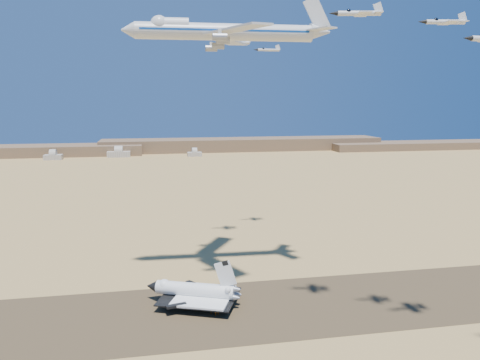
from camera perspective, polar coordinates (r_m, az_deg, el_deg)
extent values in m
plane|color=tan|center=(171.68, -4.39, -15.84)|extent=(1200.00, 1200.00, 0.00)
cube|color=#4A3825|center=(171.67, -4.39, -15.84)|extent=(600.00, 50.00, 0.06)
cube|color=brown|center=(710.41, 0.40, 4.38)|extent=(420.00, 60.00, 18.00)
cube|color=brown|center=(786.85, 21.34, 3.97)|extent=(300.00, 60.00, 11.00)
cube|color=#B8B1A2|center=(640.23, -21.80, 2.60)|extent=(22.00, 14.00, 6.50)
cube|color=#B8B1A2|center=(644.50, -14.55, 3.06)|extent=(30.00, 15.00, 7.50)
cube|color=#B8B1A2|center=(635.69, -5.57, 3.15)|extent=(19.00, 12.50, 5.50)
cylinder|color=white|center=(176.73, -5.57, -13.18)|extent=(28.55, 15.57, 5.04)
cone|color=black|center=(181.94, -10.63, -12.62)|extent=(5.56, 5.96, 4.79)
sphere|color=white|center=(180.04, -9.22, -12.57)|extent=(4.68, 4.68, 4.68)
cube|color=white|center=(176.58, -4.41, -13.91)|extent=(26.50, 27.48, 0.81)
cube|color=black|center=(177.21, -4.99, -13.97)|extent=(33.16, 30.21, 0.45)
cube|color=white|center=(171.23, -1.79, -11.37)|extent=(7.96, 3.74, 10.36)
cylinder|color=gray|center=(181.85, -9.18, -13.94)|extent=(0.32, 0.32, 2.88)
cylinder|color=black|center=(182.23, -9.17, -14.21)|extent=(1.07, 0.75, 0.99)
cylinder|color=gray|center=(172.95, -4.23, -15.12)|extent=(0.32, 0.32, 2.88)
cylinder|color=black|center=(173.35, -4.23, -15.40)|extent=(1.07, 0.75, 0.99)
cylinder|color=gray|center=(180.86, -3.44, -13.96)|extent=(0.32, 0.32, 2.88)
cylinder|color=black|center=(181.24, -3.43, -14.23)|extent=(1.07, 0.75, 0.99)
cylinder|color=silver|center=(187.09, -1.79, 17.59)|extent=(67.92, 9.35, 6.37)
cone|color=silver|center=(186.57, -13.49, 17.36)|extent=(5.25, 6.59, 6.37)
sphere|color=silver|center=(186.30, -9.83, 18.20)|extent=(6.57, 6.57, 6.57)
cube|color=silver|center=(171.51, -0.47, 17.92)|extent=(20.93, 30.82, 0.70)
cube|color=silver|center=(202.85, -1.73, 16.62)|extent=(22.89, 30.28, 0.70)
cube|color=silver|center=(188.39, 9.89, 17.70)|extent=(9.91, 12.24, 0.50)
cube|color=silver|center=(200.64, 8.70, 17.23)|extent=(10.51, 12.18, 0.50)
cube|color=silver|center=(195.51, 9.33, 19.34)|extent=(11.37, 1.20, 14.23)
cylinder|color=gray|center=(177.49, -2.11, 16.66)|extent=(5.09, 2.81, 2.59)
cylinder|color=gray|center=(168.44, -2.48, 17.04)|extent=(5.09, 2.81, 2.59)
cylinder|color=gray|center=(195.20, -2.69, 16.01)|extent=(5.09, 2.81, 2.59)
cylinder|color=gray|center=(203.89, -3.52, 15.73)|extent=(5.09, 2.81, 2.59)
imported|color=orange|center=(169.85, -2.67, -15.77)|extent=(0.58, 0.74, 1.77)
imported|color=orange|center=(169.18, -2.98, -15.90)|extent=(0.73, 0.91, 1.64)
imported|color=orange|center=(170.44, -3.52, -15.68)|extent=(1.17, 0.95, 1.78)
cylinder|color=silver|center=(151.03, 14.33, 19.09)|extent=(12.70, 4.09, 1.48)
cone|color=black|center=(149.61, 11.33, 19.29)|extent=(2.97, 1.92, 1.37)
sphere|color=black|center=(150.49, 13.10, 19.38)|extent=(1.48, 1.48, 1.48)
cube|color=silver|center=(151.22, 14.74, 18.98)|extent=(5.38, 9.03, 0.26)
cube|color=silver|center=(152.24, 16.38, 18.93)|extent=(3.37, 5.65, 0.21)
cube|color=silver|center=(152.54, 16.49, 19.47)|extent=(3.18, 0.93, 3.57)
cylinder|color=silver|center=(148.67, 23.76, 17.22)|extent=(11.03, 2.83, 1.28)
cone|color=black|center=(146.01, 21.34, 17.53)|extent=(2.52, 1.51, 1.19)
sphere|color=black|center=(147.60, 22.78, 17.53)|extent=(1.28, 1.28, 1.28)
cube|color=silver|center=(149.04, 24.09, 17.11)|extent=(4.21, 7.69, 0.23)
cube|color=silver|center=(150.67, 25.39, 17.00)|extent=(2.64, 4.81, 0.18)
cube|color=silver|center=(150.94, 25.49, 17.47)|extent=(2.77, 0.62, 3.09)
cone|color=black|center=(142.21, 26.00, 15.28)|extent=(2.82, 1.56, 1.36)
cylinder|color=silver|center=(236.04, -0.38, 16.37)|extent=(12.16, 2.14, 1.41)
cone|color=black|center=(235.28, -2.21, 16.39)|extent=(2.70, 1.47, 1.31)
sphere|color=black|center=(235.76, -1.14, 16.50)|extent=(1.41, 1.41, 1.41)
cube|color=silver|center=(236.14, -0.13, 16.32)|extent=(4.01, 8.26, 0.25)
cube|color=silver|center=(236.69, 0.88, 16.35)|extent=(2.52, 5.16, 0.20)
cube|color=silver|center=(236.89, 0.94, 16.69)|extent=(3.06, 0.44, 3.41)
cylinder|color=silver|center=(257.16, 3.50, 15.54)|extent=(11.64, 1.40, 1.36)
cone|color=black|center=(255.53, 1.93, 15.59)|extent=(2.53, 1.27, 1.26)
sphere|color=black|center=(256.51, 2.85, 15.67)|extent=(1.36, 1.36, 1.36)
cube|color=silver|center=(257.38, 3.72, 15.49)|extent=(3.42, 7.77, 0.24)
cube|color=silver|center=(258.40, 4.58, 15.50)|extent=(2.15, 4.86, 0.19)
cube|color=silver|center=(258.59, 4.63, 15.80)|extent=(2.93, 0.25, 3.28)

